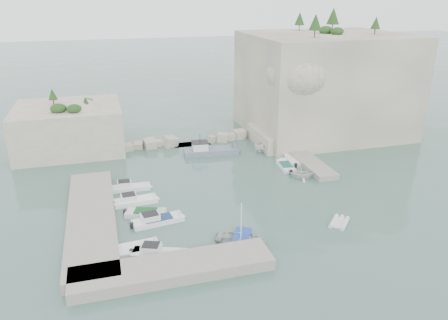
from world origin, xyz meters
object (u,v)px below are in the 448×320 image
object	(u,v)px
tender_east_a	(302,178)
motorboat_d	(158,223)
motorboat_e	(136,251)
motorboat_c	(146,215)
motorboat_a	(131,190)
tender_east_d	(267,151)
tender_east_b	(286,168)
motorboat_f	(160,257)
tender_east_c	(292,161)
work_boat	(211,154)
motorboat_b	(136,203)
rowboat	(241,243)
inflatable_dinghy	(339,224)

from	to	relation	value
tender_east_a	motorboat_d	bearing A→B (deg)	128.23
motorboat_e	motorboat_c	bearing A→B (deg)	70.74
motorboat_a	motorboat_d	distance (m)	9.72
motorboat_d	tender_east_d	bearing A→B (deg)	34.21
motorboat_d	tender_east_b	size ratio (longest dim) A/B	1.24
motorboat_f	tender_east_a	world-z (taller)	tender_east_a
motorboat_a	motorboat_d	bearing A→B (deg)	-75.72
motorboat_c	tender_east_c	distance (m)	25.44
tender_east_a	work_boat	world-z (taller)	work_boat
motorboat_a	motorboat_d	xyz separation A→B (m)	(2.19, -9.47, 0.00)
motorboat_b	motorboat_e	bearing A→B (deg)	-98.81
motorboat_e	tender_east_a	distance (m)	26.07
tender_east_d	motorboat_c	bearing A→B (deg)	119.85
rowboat	motorboat_f	bearing A→B (deg)	117.39
tender_east_b	tender_east_d	xyz separation A→B (m)	(0.08, 7.42, 0.00)
motorboat_a	motorboat_b	world-z (taller)	same
tender_east_b	motorboat_f	bearing A→B (deg)	136.22
motorboat_e	motorboat_b	bearing A→B (deg)	79.50
tender_east_d	work_boat	bearing A→B (deg)	74.68
motorboat_e	rowboat	distance (m)	10.34
motorboat_d	rowboat	distance (m)	9.84
tender_east_c	inflatable_dinghy	bearing A→B (deg)	-176.39
tender_east_d	motorboat_a	bearing A→B (deg)	103.93
motorboat_a	motorboat_b	bearing A→B (deg)	-84.86
motorboat_a	motorboat_f	world-z (taller)	same
motorboat_b	work_boat	world-z (taller)	work_boat
motorboat_f	inflatable_dinghy	world-z (taller)	motorboat_f
motorboat_d	tender_east_a	distance (m)	21.53
motorboat_f	tender_east_c	bearing A→B (deg)	61.82
motorboat_c	tender_east_c	world-z (taller)	same
motorboat_a	tender_east_a	distance (m)	22.75
inflatable_dinghy	motorboat_d	bearing A→B (deg)	116.26
motorboat_c	motorboat_e	distance (m)	7.29
inflatable_dinghy	tender_east_b	xyz separation A→B (m)	(0.85, 16.48, 0.00)
motorboat_c	motorboat_e	xyz separation A→B (m)	(-1.73, -7.08, 0.00)
motorboat_c	motorboat_f	world-z (taller)	motorboat_f
motorboat_d	tender_east_b	distance (m)	22.55
motorboat_e	motorboat_f	size ratio (longest dim) A/B	0.87
tender_east_d	tender_east_a	bearing A→B (deg)	175.00
tender_east_a	tender_east_b	xyz separation A→B (m)	(-0.62, 3.98, 0.00)
tender_east_c	tender_east_a	bearing A→B (deg)	179.89
motorboat_f	tender_east_a	size ratio (longest dim) A/B	1.71
motorboat_e	tender_east_d	distance (m)	32.47
motorboat_e	motorboat_f	xyz separation A→B (m)	(2.05, -1.58, 0.00)
motorboat_c	tender_east_a	xyz separation A→B (m)	(21.51, 4.74, 0.00)
motorboat_b	motorboat_e	xyz separation A→B (m)	(-0.91, -10.48, 0.00)
motorboat_d	inflatable_dinghy	size ratio (longest dim) A/B	1.96
inflatable_dinghy	tender_east_a	size ratio (longest dim) A/B	0.93
motorboat_a	motorboat_b	xyz separation A→B (m)	(0.27, -3.98, 0.00)
inflatable_dinghy	work_boat	bearing A→B (deg)	60.64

